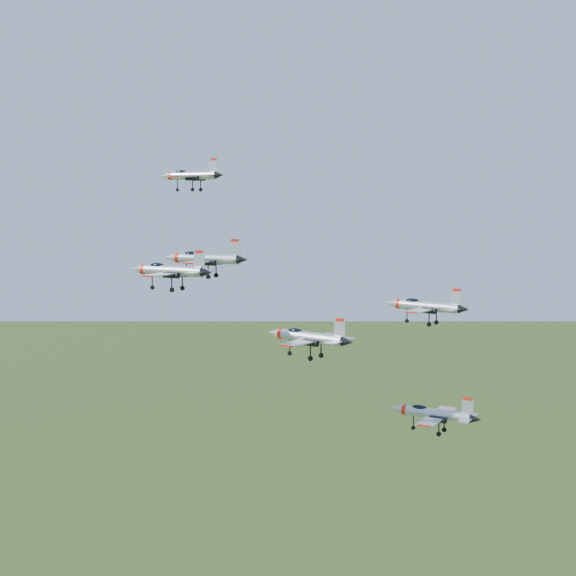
% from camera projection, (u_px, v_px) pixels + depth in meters
% --- Properties ---
extents(jet_lead, '(11.40, 9.49, 3.04)m').
position_uv_depth(jet_lead, '(191.00, 175.00, 118.87)').
color(jet_lead, '#B4BAC2').
extents(jet_left_high, '(12.56, 10.29, 3.37)m').
position_uv_depth(jet_left_high, '(204.00, 258.00, 107.25)').
color(jet_left_high, '#B4BAC2').
extents(jet_right_high, '(10.74, 8.91, 2.87)m').
position_uv_depth(jet_right_high, '(169.00, 270.00, 86.56)').
color(jet_right_high, '#B4BAC2').
extents(jet_left_low, '(11.80, 9.98, 3.18)m').
position_uv_depth(jet_left_low, '(425.00, 306.00, 103.69)').
color(jet_left_low, '#B4BAC2').
extents(jet_right_low, '(11.72, 9.92, 3.17)m').
position_uv_depth(jet_right_low, '(308.00, 337.00, 91.11)').
color(jet_right_low, '#B4BAC2').
extents(jet_trail, '(11.08, 9.23, 2.96)m').
position_uv_depth(jet_trail, '(433.00, 413.00, 92.67)').
color(jet_trail, '#B4BAC2').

